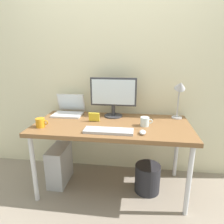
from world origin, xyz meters
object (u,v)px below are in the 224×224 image
Objects in this scene: keyboard at (109,131)px; glass_cup at (145,122)px; desk at (112,129)px; wastebasket at (147,178)px; desk_lamp at (180,91)px; computer_tower at (60,165)px; laptop at (69,109)px; coffee_mug at (40,123)px; photo_frame at (94,117)px; monitor at (113,95)px; mouse at (143,132)px.

glass_cup reaches higher than keyboard.
keyboard is (-0.00, -0.23, 0.07)m from desk.
glass_cup is 0.40× the size of wastebasket.
glass_cup is at bearing -143.21° from desk_lamp.
desk_lamp reaches higher than computer_tower.
desk is at bearing 175.70° from glass_cup.
laptop is 0.76× the size of computer_tower.
laptop is at bearing 74.03° from coffee_mug.
desk_lamp is 0.92m from photo_frame.
photo_frame is 0.70m from computer_tower.
glass_cup is 1.09× the size of photo_frame.
keyboard is at bearing -147.80° from glass_cup.
computer_tower is at bearing 158.03° from keyboard.
monitor is (-0.02, 0.24, 0.30)m from desk.
glass_cup is 0.28× the size of computer_tower.
mouse is at bearing -56.05° from monitor.
photo_frame is at bearing 168.37° from desk.
glass_cup is (-0.35, -0.26, -0.25)m from desk_lamp.
desk_lamp is (0.67, 0.24, 0.36)m from desk.
photo_frame is at bearing 25.87° from coffee_mug.
photo_frame is (-0.49, 0.27, 0.03)m from mouse.
glass_cup is at bearing 83.65° from mouse.
photo_frame is at bearing 173.79° from wastebasket.
coffee_mug is 0.99m from glass_cup.
keyboard is (0.02, -0.46, -0.23)m from monitor.
mouse reaches higher than desk.
mouse is 0.82× the size of photo_frame.
desk is 3.50× the size of keyboard.
laptop reaches higher than wastebasket.
monitor is at bearing 33.47° from coffee_mug.
keyboard is at bearing -88.01° from monitor.
coffee_mug is at bearing 177.24° from mouse.
desk_lamp is at bearing 10.17° from computer_tower.
mouse is at bearing -29.17° from photo_frame.
laptop is 0.90m from glass_cup.
wastebasket is (0.39, -0.26, -0.82)m from monitor.
desk is at bearing -11.63° from photo_frame.
laptop is 1.14m from wastebasket.
monitor is at bearing 21.49° from computer_tower.
wastebasket is at bearing -3.43° from desk.
monitor is at bearing -2.32° from laptop.
desk reaches higher than wastebasket.
coffee_mug is (-1.33, -0.42, -0.26)m from desk_lamp.
wastebasket is (0.08, 0.21, -0.60)m from mouse.
mouse is at bearing -1.12° from keyboard.
mouse reaches higher than wastebasket.
photo_frame is (-0.17, -0.20, -0.19)m from monitor.
keyboard reaches higher than wastebasket.
computer_tower is at bearing 179.04° from desk.
coffee_mug is at bearing -146.53° from monitor.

